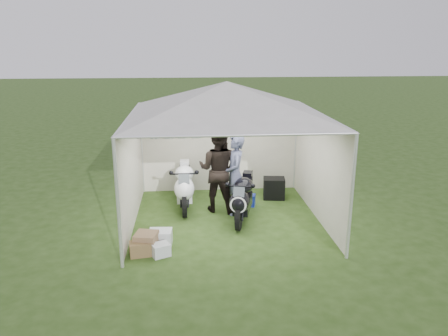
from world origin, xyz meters
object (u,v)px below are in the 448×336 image
at_px(motorcycle_black, 243,197).
at_px(crate_0, 160,237).
at_px(motorcycle_white, 185,185).
at_px(person_blue_jacket, 235,175).
at_px(canopy_tent, 227,102).
at_px(crate_1, 146,242).
at_px(equipment_box, 274,188).
at_px(paddock_stand, 247,200).
at_px(crate_2, 161,250).
at_px(person_dark_jacket, 218,169).
at_px(crate_3, 140,249).

distance_m(motorcycle_black, crate_0, 2.08).
height_order(motorcycle_white, person_blue_jacket, person_blue_jacket).
xyz_separation_m(canopy_tent, motorcycle_black, (0.34, -0.10, -2.05)).
xyz_separation_m(crate_0, crate_1, (-0.25, -0.25, 0.03)).
bearing_deg(equipment_box, paddock_stand, -147.85).
relative_size(crate_1, crate_2, 1.26).
height_order(person_blue_jacket, equipment_box, person_blue_jacket).
distance_m(equipment_box, crate_1, 3.94).
distance_m(canopy_tent, crate_1, 3.24).
distance_m(canopy_tent, motorcycle_black, 2.08).
distance_m(person_dark_jacket, crate_0, 2.27).
bearing_deg(crate_1, crate_3, -120.78).
distance_m(crate_1, crate_3, 0.20).
relative_size(paddock_stand, person_dark_jacket, 0.19).
bearing_deg(crate_0, crate_2, -86.72).
bearing_deg(crate_0, motorcycle_black, 32.34).
xyz_separation_m(canopy_tent, equipment_box, (1.29, 1.19, -2.31)).
distance_m(paddock_stand, crate_2, 3.07).
xyz_separation_m(motorcycle_white, equipment_box, (2.21, 0.43, -0.29)).
bearing_deg(canopy_tent, paddock_stand, 52.44).
bearing_deg(motorcycle_black, person_dark_jacket, 143.50).
height_order(motorcycle_black, crate_3, motorcycle_black).
bearing_deg(paddock_stand, crate_3, -134.39).
xyz_separation_m(person_dark_jacket, crate_1, (-1.49, -1.95, -0.81)).
bearing_deg(crate_1, crate_2, -38.00).
relative_size(canopy_tent, crate_2, 17.96).
distance_m(motorcycle_white, paddock_stand, 1.54).
bearing_deg(paddock_stand, motorcycle_white, 179.10).
xyz_separation_m(motorcycle_black, person_blue_jacket, (-0.12, 0.38, 0.39)).
bearing_deg(person_blue_jacket, canopy_tent, -37.19).
xyz_separation_m(person_dark_jacket, crate_0, (-1.24, -1.70, -0.84)).
relative_size(crate_1, crate_3, 1.03).
xyz_separation_m(paddock_stand, crate_0, (-1.95, -1.93, 0.01)).
xyz_separation_m(crate_1, crate_3, (-0.10, -0.16, -0.05)).
height_order(motorcycle_black, crate_0, motorcycle_black).
distance_m(canopy_tent, person_blue_jacket, 1.70).
distance_m(canopy_tent, crate_3, 3.40).
bearing_deg(equipment_box, crate_3, -137.17).
xyz_separation_m(paddock_stand, person_dark_jacket, (-0.71, -0.23, 0.85)).
height_order(person_dark_jacket, crate_2, person_dark_jacket).
relative_size(crate_0, crate_1, 1.09).
height_order(motorcycle_white, paddock_stand, motorcycle_white).
height_order(canopy_tent, person_blue_jacket, canopy_tent).
xyz_separation_m(motorcycle_white, person_blue_jacket, (1.14, -0.47, 0.36)).
relative_size(motorcycle_black, crate_1, 4.69).
height_order(motorcycle_white, crate_2, motorcycle_white).
bearing_deg(person_dark_jacket, paddock_stand, -139.56).
distance_m(crate_1, crate_2, 0.35).
distance_m(canopy_tent, paddock_stand, 2.61).
bearing_deg(crate_1, motorcycle_black, 34.26).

